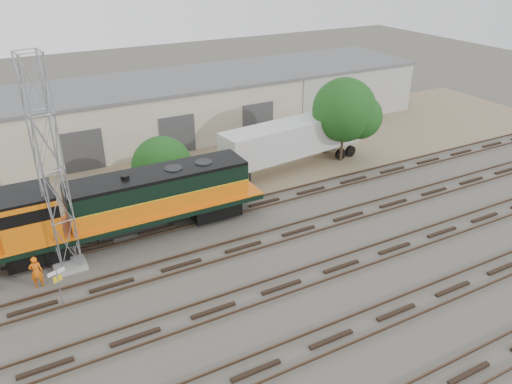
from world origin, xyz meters
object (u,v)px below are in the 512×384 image
signal_tower (51,173)px  locomotive (123,205)px  worker (36,272)px  semi_trailer (296,138)px

signal_tower → locomotive: bearing=20.9°
locomotive → signal_tower: 5.34m
worker → semi_trailer: bearing=-154.9°
locomotive → semi_trailer: locomotive is taller
worker → semi_trailer: 22.19m
locomotive → signal_tower: size_ratio=1.43×
locomotive → semi_trailer: (15.39, 4.58, 0.07)m
signal_tower → worker: 5.41m
worker → semi_trailer: size_ratio=0.15×
locomotive → signal_tower: bearing=-159.1°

